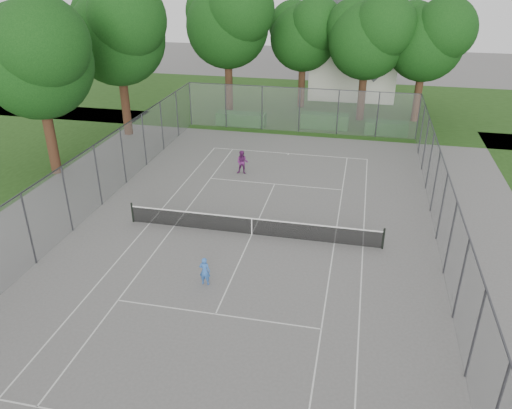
% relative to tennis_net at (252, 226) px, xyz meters
% --- Properties ---
extents(ground, '(120.00, 120.00, 0.00)m').
position_rel_tennis_net_xyz_m(ground, '(0.00, 0.00, -0.51)').
color(ground, '#615F5D').
rests_on(ground, ground).
extents(grass_far, '(60.00, 20.00, 0.00)m').
position_rel_tennis_net_xyz_m(grass_far, '(0.00, 26.00, -0.51)').
color(grass_far, '#1E4012').
rests_on(grass_far, ground).
extents(court_markings, '(11.03, 23.83, 0.01)m').
position_rel_tennis_net_xyz_m(court_markings, '(0.00, 0.00, -0.50)').
color(court_markings, silver).
rests_on(court_markings, ground).
extents(tennis_net, '(12.87, 0.10, 1.10)m').
position_rel_tennis_net_xyz_m(tennis_net, '(0.00, 0.00, 0.00)').
color(tennis_net, black).
rests_on(tennis_net, ground).
extents(perimeter_fence, '(18.08, 34.08, 3.52)m').
position_rel_tennis_net_xyz_m(perimeter_fence, '(0.00, 0.00, 1.30)').
color(perimeter_fence, '#38383D').
rests_on(perimeter_fence, ground).
extents(tree_far_left, '(8.00, 7.31, 11.51)m').
position_rel_tennis_net_xyz_m(tree_far_left, '(-6.82, 21.40, 7.40)').
color(tree_far_left, '#3A2015').
rests_on(tree_far_left, ground).
extents(tree_far_midleft, '(6.76, 6.17, 9.72)m').
position_rel_tennis_net_xyz_m(tree_far_midleft, '(-0.78, 24.57, 6.17)').
color(tree_far_midleft, '#3A2015').
rests_on(tree_far_midleft, ground).
extents(tree_far_midright, '(7.11, 6.49, 10.21)m').
position_rel_tennis_net_xyz_m(tree_far_midright, '(4.75, 21.43, 6.51)').
color(tree_far_midright, '#3A2015').
rests_on(tree_far_midright, ground).
extents(tree_far_right, '(6.96, 6.36, 10.01)m').
position_rel_tennis_net_xyz_m(tree_far_right, '(9.34, 22.09, 6.37)').
color(tree_far_right, '#3A2015').
rests_on(tree_far_right, ground).
extents(tree_side_back, '(7.97, 7.28, 11.46)m').
position_rel_tennis_net_xyz_m(tree_side_back, '(-12.96, 13.56, 7.36)').
color(tree_side_back, '#3A2015').
rests_on(tree_side_back, ground).
extents(tree_side_front, '(7.54, 6.88, 10.83)m').
position_rel_tennis_net_xyz_m(tree_side_front, '(-14.05, 5.20, 6.93)').
color(tree_side_front, '#3A2015').
rests_on(tree_side_front, ground).
extents(hedge_left, '(4.09, 1.23, 1.02)m').
position_rel_tennis_net_xyz_m(hedge_left, '(-4.92, 17.80, 0.00)').
color(hedge_left, '#1B4E19').
rests_on(hedge_left, ground).
extents(hedge_mid, '(3.81, 1.09, 1.20)m').
position_rel_tennis_net_xyz_m(hedge_mid, '(1.92, 18.42, 0.09)').
color(hedge_mid, '#1B4E19').
rests_on(hedge_mid, ground).
extents(hedge_right, '(3.31, 1.21, 0.99)m').
position_rel_tennis_net_xyz_m(hedge_right, '(6.79, 17.92, -0.01)').
color(hedge_right, '#1B4E19').
rests_on(hedge_right, ground).
extents(house, '(8.16, 6.32, 10.16)m').
position_rel_tennis_net_xyz_m(house, '(3.58, 30.02, 3.58)').
color(house, white).
rests_on(house, ground).
extents(girl_player, '(0.47, 0.31, 1.29)m').
position_rel_tennis_net_xyz_m(girl_player, '(-1.00, -4.54, 0.14)').
color(girl_player, blue).
rests_on(girl_player, ground).
extents(woman_player, '(0.77, 0.61, 1.55)m').
position_rel_tennis_net_xyz_m(woman_player, '(-2.33, 7.60, 0.26)').
color(woman_player, '#662262').
rests_on(woman_player, ground).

